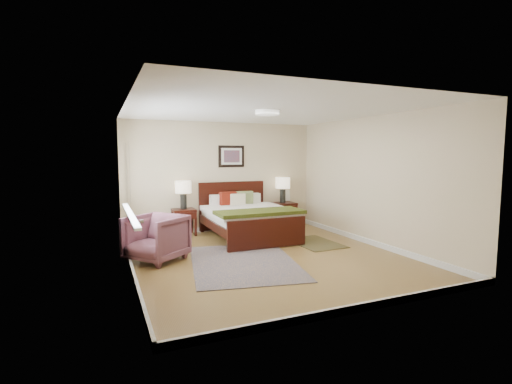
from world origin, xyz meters
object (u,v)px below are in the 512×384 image
Objects in this scene: lamp_right at (283,185)px; armchair at (156,238)px; lamp_left at (183,189)px; nightstand_right at (283,212)px; nightstand_left at (184,215)px; bed at (247,214)px; rug_persian at (244,262)px.

lamp_right is 3.78m from armchair.
lamp_right reaches higher than armchair.
lamp_left is 0.72× the size of armchair.
nightstand_left is at bearing -179.82° from nightstand_right.
armchair is (-2.02, -1.01, -0.13)m from bed.
rug_persian is (-1.97, -2.45, -0.36)m from nightstand_right.
nightstand_left is 1.96m from armchair.
rug_persian is at bearing -79.59° from lamp_left.
bed reaches higher than rug_persian.
lamp_right is 0.26× the size of rug_persian.
lamp_right is at bearing 0.00° from lamp_left.
nightstand_right is 0.66m from lamp_right.
rug_persian is at bearing 23.43° from armchair.
lamp_right is (2.42, 0.02, 0.57)m from nightstand_left.
lamp_left is at bearing 146.40° from bed.
lamp_right is 0.72× the size of armchair.
nightstand_left is at bearing -90.00° from lamp_left.
nightstand_right is at bearing 0.18° from nightstand_left.
rug_persian is (-0.73, -1.68, -0.51)m from bed.
lamp_left is 2.07m from armchair.
bed is 3.38× the size of lamp_left.
nightstand_right is at bearing 79.54° from armchair.
nightstand_left is at bearing 111.31° from rug_persian.
nightstand_right is 2.51m from lamp_left.
lamp_right reaches higher than rug_persian.
nightstand_right is 3.71m from armchair.
bed is at bearing -32.90° from nightstand_left.
nightstand_right is 3.16m from rug_persian.
bed is 1.47m from nightstand_right.
armchair is (-0.84, -1.77, -0.07)m from nightstand_left.
armchair is at bearing -151.22° from lamp_right.
bed is 1.41m from nightstand_left.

